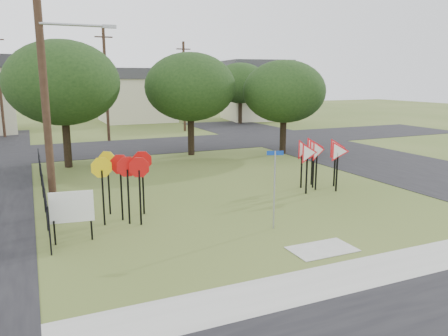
# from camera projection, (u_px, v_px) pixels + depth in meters

# --- Properties ---
(ground) EXTENTS (140.00, 140.00, 0.00)m
(ground) POSITION_uv_depth(u_px,v_px,m) (281.00, 226.00, 15.49)
(ground) COLOR #455821
(sidewalk) EXTENTS (30.00, 1.60, 0.02)m
(sidewalk) POSITION_uv_depth(u_px,v_px,m) (363.00, 273.00, 11.73)
(sidewalk) COLOR #A1A198
(sidewalk) RESTS_ON ground
(planting_strip) EXTENTS (30.00, 0.80, 0.02)m
(planting_strip) POSITION_uv_depth(u_px,v_px,m) (397.00, 293.00, 10.66)
(planting_strip) COLOR #455821
(planting_strip) RESTS_ON ground
(street_right) EXTENTS (8.00, 50.00, 0.02)m
(street_right) POSITION_uv_depth(u_px,v_px,m) (357.00, 156.00, 29.21)
(street_right) COLOR black
(street_right) RESTS_ON ground
(street_far) EXTENTS (60.00, 8.00, 0.02)m
(street_far) POSITION_uv_depth(u_px,v_px,m) (145.00, 146.00, 33.38)
(street_far) COLOR black
(street_far) RESTS_ON ground
(curb_pad) EXTENTS (2.00, 1.20, 0.02)m
(curb_pad) POSITION_uv_depth(u_px,v_px,m) (322.00, 249.00, 13.34)
(curb_pad) COLOR #A1A198
(curb_pad) RESTS_ON ground
(street_name_sign) EXTENTS (0.53, 0.24, 2.74)m
(street_name_sign) POSITION_uv_depth(u_px,v_px,m) (274.00, 184.00, 14.89)
(street_name_sign) COLOR #989BA0
(street_name_sign) RESTS_ON ground
(stop_sign_cluster) EXTENTS (2.35, 2.12, 2.48)m
(stop_sign_cluster) POSITION_uv_depth(u_px,v_px,m) (123.00, 171.00, 15.73)
(stop_sign_cluster) COLOR black
(stop_sign_cluster) RESTS_ON ground
(yield_sign_cluster) EXTENTS (3.07, 1.97, 2.40)m
(yield_sign_cluster) POSITION_uv_depth(u_px,v_px,m) (318.00, 152.00, 20.29)
(yield_sign_cluster) COLOR black
(yield_sign_cluster) RESTS_ON ground
(info_board) EXTENTS (1.33, 0.21, 1.67)m
(info_board) POSITION_uv_depth(u_px,v_px,m) (72.00, 209.00, 13.72)
(info_board) COLOR black
(info_board) RESTS_ON ground
(utility_pole_main) EXTENTS (3.55, 0.33, 10.00)m
(utility_pole_main) POSITION_uv_depth(u_px,v_px,m) (45.00, 76.00, 15.58)
(utility_pole_main) COLOR #402B1D
(utility_pole_main) RESTS_ON ground
(far_pole_a) EXTENTS (1.40, 0.24, 9.00)m
(far_pole_a) POSITION_uv_depth(u_px,v_px,m) (106.00, 85.00, 35.23)
(far_pole_a) COLOR #402B1D
(far_pole_a) RESTS_ON ground
(far_pole_b) EXTENTS (1.40, 0.24, 8.50)m
(far_pole_b) POSITION_uv_depth(u_px,v_px,m) (184.00, 86.00, 42.04)
(far_pole_b) COLOR #402B1D
(far_pole_b) RESTS_ON ground
(far_pole_c) EXTENTS (1.40, 0.24, 9.00)m
(far_pole_c) POSITION_uv_depth(u_px,v_px,m) (0.00, 84.00, 37.42)
(far_pole_c) COLOR #402B1D
(far_pole_c) RESTS_ON ground
(fence_run) EXTENTS (0.05, 11.55, 1.50)m
(fence_run) POSITION_uv_depth(u_px,v_px,m) (43.00, 186.00, 17.90)
(fence_run) COLOR black
(fence_run) RESTS_ON ground
(house_mid) EXTENTS (8.40, 8.40, 6.20)m
(house_mid) POSITION_uv_depth(u_px,v_px,m) (136.00, 95.00, 52.23)
(house_mid) COLOR beige
(house_mid) RESTS_ON ground
(house_right) EXTENTS (8.30, 8.30, 7.20)m
(house_right) POSITION_uv_depth(u_px,v_px,m) (255.00, 90.00, 54.11)
(house_right) COLOR beige
(house_right) RESTS_ON ground
(tree_near_left) EXTENTS (6.40, 6.40, 7.27)m
(tree_near_left) POSITION_uv_depth(u_px,v_px,m) (63.00, 83.00, 24.64)
(tree_near_left) COLOR black
(tree_near_left) RESTS_ON ground
(tree_near_mid) EXTENTS (6.00, 6.00, 6.80)m
(tree_near_mid) POSITION_uv_depth(u_px,v_px,m) (190.00, 87.00, 28.78)
(tree_near_mid) COLOR black
(tree_near_mid) RESTS_ON ground
(tree_near_right) EXTENTS (5.60, 5.60, 6.33)m
(tree_near_right) POSITION_uv_depth(u_px,v_px,m) (284.00, 92.00, 29.44)
(tree_near_right) COLOR black
(tree_near_right) RESTS_ON ground
(tree_far_right) EXTENTS (6.00, 6.00, 6.80)m
(tree_far_right) POSITION_uv_depth(u_px,v_px,m) (240.00, 83.00, 48.76)
(tree_far_right) COLOR black
(tree_far_right) RESTS_ON ground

